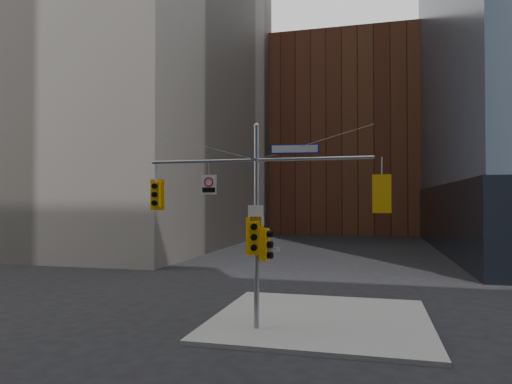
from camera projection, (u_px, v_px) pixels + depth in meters
The scene contains 13 objects.
ground at pixel (240, 350), 13.90m from camera, with size 160.00×160.00×0.00m, color black.
sidewalk_corner at pixel (321, 319), 17.28m from camera, with size 8.00×8.00×0.15m, color gray.
brick_midrise at pixel (346, 140), 70.36m from camera, with size 26.00×20.00×28.00m, color brown.
signal_assembly at pixel (256, 205), 15.92m from camera, with size 8.00×0.80×7.30m.
traffic_light_west_arm at pixel (156, 195), 16.89m from camera, with size 0.55×0.47×1.15m.
traffic_light_east_arm at pixel (382, 194), 14.88m from camera, with size 0.60×0.48×1.25m.
traffic_light_pole_side at pixel (266, 244), 15.81m from camera, with size 0.47×0.40×1.12m.
traffic_light_pole_front at pixel (255, 237), 15.64m from camera, with size 0.63×0.55×1.32m.
street_sign_blade at pixel (295, 149), 15.62m from camera, with size 1.66×0.24×0.32m.
regulatory_sign_arm at pixel (209, 184), 16.35m from camera, with size 0.57×0.07×0.71m.
regulatory_sign_pole at pixel (256, 216), 15.80m from camera, with size 0.55×0.06×0.71m.
street_blade_ew at pixel (269, 249), 15.78m from camera, with size 0.79×0.04×0.16m.
street_blade_ns at pixel (260, 250), 16.33m from camera, with size 0.04×0.77×0.15m.
Camera 1 is at (3.93, -13.44, 4.55)m, focal length 32.00 mm.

